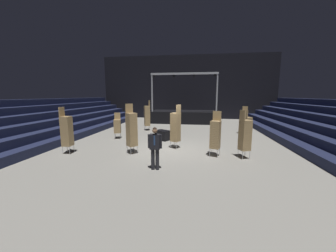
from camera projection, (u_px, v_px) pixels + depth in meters
ground_plane at (172, 150)px, 10.94m from camera, size 22.00×30.00×0.10m
arena_end_wall at (187, 87)px, 24.96m from camera, size 22.00×0.30×8.00m
bleacher_bank_left at (44, 120)px, 12.96m from camera, size 4.50×24.00×2.70m
bleacher_bank_right at (335, 126)px, 10.42m from camera, size 4.50×24.00×2.70m
stage_riser at (184, 116)px, 21.43m from camera, size 7.11×3.13×5.23m
man_with_tie at (155, 146)px, 7.73m from camera, size 0.57×0.25×1.74m
chair_stack_front_left at (215, 134)px, 9.45m from camera, size 0.56×0.56×2.22m
chair_stack_front_right at (147, 116)px, 16.50m from camera, size 0.59×0.59×2.56m
chair_stack_mid_left at (247, 126)px, 12.58m from camera, size 0.60×0.60×2.05m
chair_stack_mid_right at (67, 131)px, 9.91m from camera, size 0.46×0.46×2.39m
chair_stack_mid_centre at (117, 126)px, 13.41m from camera, size 0.54×0.54×1.79m
chair_stack_rear_left at (245, 135)px, 9.12m from camera, size 0.57×0.57×2.31m
chair_stack_rear_right at (243, 120)px, 15.09m from camera, size 0.62×0.62×2.14m
chair_stack_rear_centre at (176, 127)px, 10.90m from camera, size 0.60×0.60×2.48m
chair_stack_aisle_left at (132, 129)px, 9.88m from camera, size 0.62×0.62×2.56m
equipment_road_case at (163, 135)px, 13.03m from camera, size 1.08×1.00×0.66m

